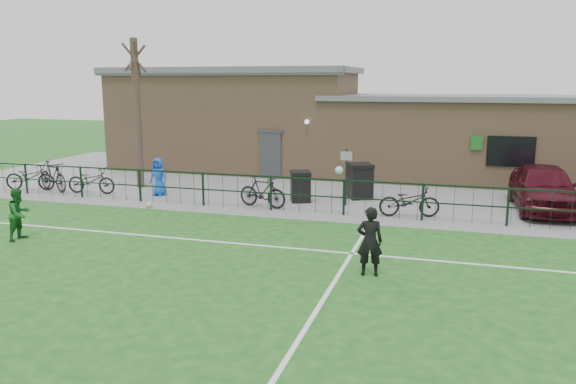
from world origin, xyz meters
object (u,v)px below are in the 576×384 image
(bicycle_d, at_px, (262,192))
(wheelie_bin_left, at_px, (300,187))
(ball_ground, at_px, (149,205))
(sign_post, at_px, (346,177))
(bicycle_c, at_px, (91,180))
(bicycle_b, at_px, (53,176))
(bicycle_e, at_px, (409,201))
(outfield_player, at_px, (19,214))
(car_maroon, at_px, (544,187))
(spectator_child, at_px, (159,177))
(bicycle_a, at_px, (30,177))
(wheelie_bin_right, at_px, (360,182))
(bare_tree, at_px, (137,114))

(bicycle_d, bearing_deg, wheelie_bin_left, -24.79)
(ball_ground, bearing_deg, sign_post, 19.77)
(sign_post, distance_m, bicycle_c, 9.92)
(bicycle_b, bearing_deg, bicycle_e, -67.55)
(bicycle_c, xyz_separation_m, bicycle_e, (12.16, -0.35, -0.01))
(wheelie_bin_left, xyz_separation_m, outfield_player, (-6.14, -6.96, 0.19))
(car_maroon, height_order, bicycle_d, car_maroon)
(spectator_child, bearing_deg, bicycle_a, -166.14)
(wheelie_bin_right, bearing_deg, bicycle_b, 165.42)
(bare_tree, xyz_separation_m, spectator_child, (1.60, -1.34, -2.26))
(sign_post, distance_m, ball_ground, 6.92)
(bicycle_c, distance_m, bicycle_e, 12.17)
(sign_post, relative_size, outfield_player, 1.38)
(wheelie_bin_left, distance_m, bicycle_d, 1.65)
(wheelie_bin_right, bearing_deg, wheelie_bin_left, -172.86)
(bicycle_c, bearing_deg, bicycle_e, -97.00)
(bicycle_d, distance_m, ball_ground, 3.96)
(sign_post, bearing_deg, bicycle_e, -25.06)
(sign_post, bearing_deg, bicycle_b, -176.55)
(outfield_player, bearing_deg, bicycle_b, 33.82)
(bicycle_c, height_order, outfield_player, outfield_player)
(ball_ground, bearing_deg, wheelie_bin_left, 27.82)
(wheelie_bin_left, relative_size, bicycle_e, 0.53)
(bicycle_a, xyz_separation_m, ball_ground, (6.22, -1.51, -0.44))
(wheelie_bin_left, relative_size, bicycle_d, 0.56)
(bare_tree, xyz_separation_m, bicycle_d, (6.08, -2.17, -2.43))
(bare_tree, height_order, car_maroon, bare_tree)
(sign_post, height_order, bicycle_d, sign_post)
(bicycle_b, height_order, bicycle_d, bicycle_b)
(wheelie_bin_right, distance_m, bicycle_c, 10.37)
(bicycle_e, distance_m, outfield_player, 11.62)
(spectator_child, bearing_deg, bicycle_e, 3.84)
(bicycle_d, distance_m, spectator_child, 4.56)
(bare_tree, height_order, bicycle_d, bare_tree)
(bicycle_a, xyz_separation_m, bicycle_d, (9.96, -0.31, 0.02))
(car_maroon, relative_size, bicycle_b, 2.33)
(wheelie_bin_right, xyz_separation_m, bicycle_a, (-12.93, -2.22, -0.08))
(bicycle_a, distance_m, bicycle_d, 9.97)
(bicycle_b, bearing_deg, bare_tree, -34.90)
(bicycle_c, xyz_separation_m, spectator_child, (2.70, 0.42, 0.21))
(bicycle_b, relative_size, ball_ground, 8.76)
(bicycle_c, bearing_deg, bicycle_b, 84.24)
(outfield_player, bearing_deg, bicycle_e, -58.94)
(car_maroon, height_order, spectator_child, car_maroon)
(bicycle_d, height_order, spectator_child, spectator_child)
(bicycle_b, distance_m, spectator_child, 4.50)
(wheelie_bin_left, relative_size, car_maroon, 0.22)
(wheelie_bin_left, xyz_separation_m, bicycle_e, (3.98, -1.25, -0.01))
(bicycle_e, height_order, spectator_child, spectator_child)
(wheelie_bin_right, height_order, sign_post, sign_post)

